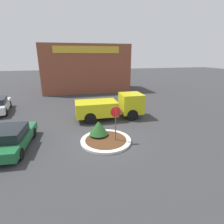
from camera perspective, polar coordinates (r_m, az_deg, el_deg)
ground_plane at (r=11.39m, az=-2.01°, el=-9.63°), size 120.00×120.00×0.00m
traffic_island at (r=11.35m, az=-2.01°, el=-9.30°), size 3.23×3.23×0.15m
stop_sign at (r=10.68m, az=1.20°, el=-2.00°), size 0.65×0.07×2.37m
island_shrub at (r=11.65m, az=-4.39°, el=-5.07°), size 1.24×1.24×1.02m
utility_truck at (r=15.04m, az=-0.28°, el=1.85°), size 5.78×2.18×2.11m
storefront_building at (r=27.83m, az=-8.65°, el=13.99°), size 12.52×6.07×6.80m
parked_sedan_green at (r=11.88m, az=-30.10°, el=-7.35°), size 2.23×4.52×1.36m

